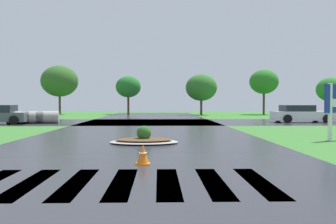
# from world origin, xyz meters

# --- Properties ---
(asphalt_roadway) EXTENTS (10.37, 80.00, 0.01)m
(asphalt_roadway) POSITION_xyz_m (0.00, 10.00, 0.00)
(asphalt_roadway) COLOR #2B2B30
(asphalt_roadway) RESTS_ON ground
(asphalt_cross_road) EXTENTS (90.00, 9.33, 0.01)m
(asphalt_cross_road) POSITION_xyz_m (0.00, 25.31, 0.00)
(asphalt_cross_road) COLOR #2B2B30
(asphalt_cross_road) RESTS_ON ground
(crosswalk_stripes) EXTENTS (5.85, 2.83, 0.01)m
(crosswalk_stripes) POSITION_xyz_m (0.00, 3.85, 0.00)
(crosswalk_stripes) COLOR white
(crosswalk_stripes) RESTS_ON ground
(median_island) EXTENTS (2.63, 1.78, 0.68)m
(median_island) POSITION_xyz_m (0.15, 10.61, 0.14)
(median_island) COLOR #9E9B93
(median_island) RESTS_ON ground
(car_white_sedan) EXTENTS (4.61, 2.28, 1.34)m
(car_white_sedan) POSITION_xyz_m (11.87, 24.72, 0.64)
(car_white_sedan) COLOR silver
(car_white_sedan) RESTS_ON ground
(drainage_pipe_stack) EXTENTS (3.74, 1.47, 0.91)m
(drainage_pipe_stack) POSITION_xyz_m (-8.54, 23.58, 0.46)
(drainage_pipe_stack) COLOR #9E9B93
(drainage_pipe_stack) RESTS_ON ground
(traffic_cone) EXTENTS (0.36, 0.36, 0.52)m
(traffic_cone) POSITION_xyz_m (0.31, 5.97, 0.25)
(traffic_cone) COLOR orange
(traffic_cone) RESTS_ON ground
(background_treeline) EXTENTS (39.00, 7.03, 6.29)m
(background_treeline) POSITION_xyz_m (2.43, 42.66, 3.81)
(background_treeline) COLOR #4C3823
(background_treeline) RESTS_ON ground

